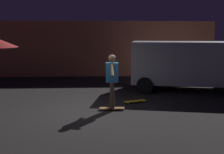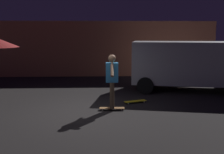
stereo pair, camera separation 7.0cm
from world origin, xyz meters
The scene contains 6 objects.
ground_plane centered at (0.00, 0.00, 0.00)m, with size 28.00×28.00×0.00m, color black.
low_building centered at (0.11, 8.61, 1.51)m, with size 13.54×3.31×3.02m.
parked_van centered at (4.19, 3.14, 1.16)m, with size 4.88×2.97×2.03m.
skateboard_ridden centered at (0.87, 0.29, 0.06)m, with size 0.78×0.24×0.07m.
skateboard_spare centered at (1.71, 1.14, 0.06)m, with size 0.80×0.44×0.07m.
skater centered at (0.87, 0.29, 1.04)m, with size 0.39×0.98×1.67m.
Camera 2 is at (0.52, -7.96, 2.40)m, focal length 43.68 mm.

